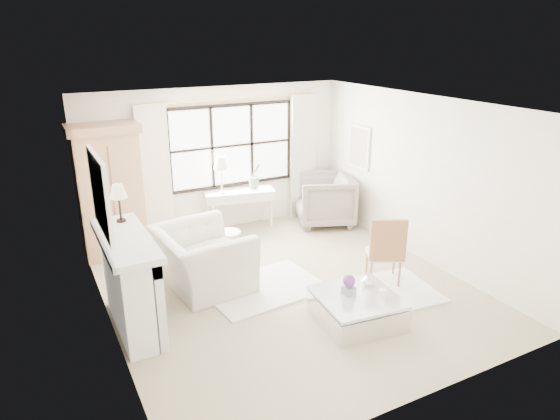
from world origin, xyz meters
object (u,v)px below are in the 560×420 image
at_px(armoire, 109,190).
at_px(club_armchair, 202,259).
at_px(console_table, 240,210).
at_px(coffee_table, 357,309).

xyz_separation_m(armoire, club_armchair, (0.94, -1.82, -0.69)).
bearing_deg(club_armchair, console_table, -42.14).
xyz_separation_m(console_table, coffee_table, (0.08, -3.68, -0.22)).
distance_m(armoire, console_table, 2.43).
bearing_deg(console_table, club_armchair, -115.50).
bearing_deg(club_armchair, coffee_table, -146.77).
bearing_deg(armoire, club_armchair, -62.47).
relative_size(club_armchair, coffee_table, 1.26).
distance_m(club_armchair, coffee_table, 2.38).
bearing_deg(armoire, coffee_table, -56.59).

